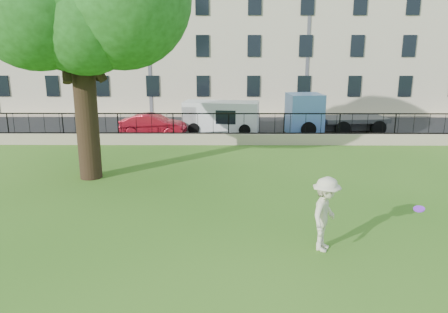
{
  "coord_description": "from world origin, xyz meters",
  "views": [
    {
      "loc": [
        -0.08,
        -11.28,
        5.3
      ],
      "look_at": [
        -0.19,
        3.5,
        1.5
      ],
      "focal_mm": 35.0,
      "sensor_mm": 36.0,
      "label": 1
    }
  ],
  "objects_px": {
    "man": "(326,214)",
    "frisbee": "(419,209)",
    "red_sedan": "(153,125)",
    "white_van": "(221,117)",
    "blue_truck": "(335,113)"
  },
  "relations": [
    {
      "from": "blue_truck",
      "to": "man",
      "type": "bearing_deg",
      "value": -110.14
    },
    {
      "from": "red_sedan",
      "to": "white_van",
      "type": "distance_m",
      "value": 4.19
    },
    {
      "from": "frisbee",
      "to": "red_sedan",
      "type": "distance_m",
      "value": 18.02
    },
    {
      "from": "red_sedan",
      "to": "man",
      "type": "bearing_deg",
      "value": -148.59
    },
    {
      "from": "red_sedan",
      "to": "blue_truck",
      "type": "distance_m",
      "value": 11.05
    },
    {
      "from": "red_sedan",
      "to": "blue_truck",
      "type": "relative_size",
      "value": 0.67
    },
    {
      "from": "man",
      "to": "frisbee",
      "type": "relative_size",
      "value": 7.43
    },
    {
      "from": "white_van",
      "to": "blue_truck",
      "type": "distance_m",
      "value": 6.95
    },
    {
      "from": "man",
      "to": "white_van",
      "type": "bearing_deg",
      "value": 37.97
    },
    {
      "from": "frisbee",
      "to": "white_van",
      "type": "height_order",
      "value": "white_van"
    },
    {
      "from": "man",
      "to": "red_sedan",
      "type": "bearing_deg",
      "value": 52.55
    },
    {
      "from": "frisbee",
      "to": "white_van",
      "type": "relative_size",
      "value": 0.06
    },
    {
      "from": "frisbee",
      "to": "red_sedan",
      "type": "height_order",
      "value": "frisbee"
    },
    {
      "from": "blue_truck",
      "to": "frisbee",
      "type": "bearing_deg",
      "value": -102.26
    },
    {
      "from": "man",
      "to": "blue_truck",
      "type": "distance_m",
      "value": 16.33
    }
  ]
}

